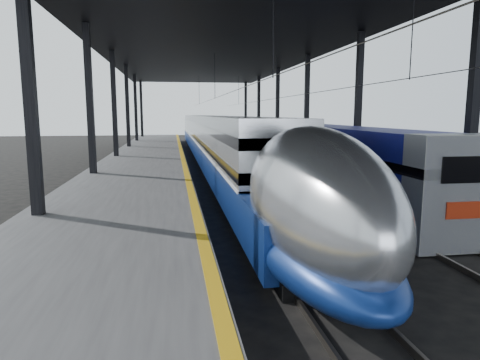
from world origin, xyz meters
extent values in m
plane|color=black|center=(0.00, 0.00, 0.00)|extent=(160.00, 160.00, 0.00)
cube|color=#4C4C4F|center=(-3.50, 20.00, 0.50)|extent=(6.00, 80.00, 1.00)
cube|color=gold|center=(-0.70, 20.00, 1.00)|extent=(0.30, 80.00, 0.01)
cube|color=slate|center=(1.28, 20.00, 0.08)|extent=(0.08, 80.00, 0.16)
cube|color=slate|center=(2.72, 20.00, 0.08)|extent=(0.08, 80.00, 0.16)
cube|color=slate|center=(6.28, 20.00, 0.08)|extent=(0.08, 80.00, 0.16)
cube|color=slate|center=(7.72, 20.00, 0.08)|extent=(0.08, 80.00, 0.16)
cube|color=black|center=(-5.80, 5.00, 4.50)|extent=(0.35, 0.35, 9.00)
cube|color=black|center=(9.60, 5.00, 4.50)|extent=(0.35, 0.35, 9.00)
cube|color=black|center=(-5.80, 15.00, 4.50)|extent=(0.35, 0.35, 9.00)
cube|color=black|center=(9.60, 15.00, 4.50)|extent=(0.35, 0.35, 9.00)
cube|color=black|center=(-5.80, 25.00, 4.50)|extent=(0.35, 0.35, 9.00)
cube|color=black|center=(9.60, 25.00, 4.50)|extent=(0.35, 0.35, 9.00)
cube|color=black|center=(-5.80, 35.00, 4.50)|extent=(0.35, 0.35, 9.00)
cube|color=black|center=(9.60, 35.00, 4.50)|extent=(0.35, 0.35, 9.00)
cube|color=black|center=(-5.80, 45.00, 4.50)|extent=(0.35, 0.35, 9.00)
cube|color=black|center=(9.60, 45.00, 4.50)|extent=(0.35, 0.35, 9.00)
cube|color=black|center=(-5.80, 55.00, 4.50)|extent=(0.35, 0.35, 9.00)
cube|color=black|center=(9.60, 55.00, 4.50)|extent=(0.35, 0.35, 9.00)
cube|color=black|center=(1.90, 20.00, 9.25)|extent=(18.00, 75.00, 0.45)
cylinder|color=slate|center=(2.00, 20.00, 5.50)|extent=(0.03, 74.00, 0.03)
cylinder|color=slate|center=(7.00, 20.00, 5.50)|extent=(0.03, 74.00, 0.03)
cube|color=#ADAFB4|center=(2.00, 32.16, 2.19)|extent=(2.76, 57.00, 3.81)
cube|color=navy|center=(2.00, 30.66, 1.00)|extent=(2.84, 62.00, 1.48)
cube|color=silver|center=(2.00, 32.16, 1.76)|extent=(2.86, 57.00, 0.10)
cube|color=black|center=(2.00, 32.16, 3.28)|extent=(2.80, 57.00, 0.40)
cube|color=black|center=(2.00, 32.16, 2.19)|extent=(2.80, 57.00, 0.40)
ellipsoid|color=#ADAFB4|center=(2.00, 0.66, 2.05)|extent=(2.76, 8.40, 3.81)
ellipsoid|color=navy|center=(2.00, 0.66, 0.95)|extent=(2.84, 8.40, 1.62)
ellipsoid|color=black|center=(2.00, -1.94, 2.81)|extent=(1.43, 2.20, 0.86)
cube|color=black|center=(2.00, 0.66, 0.20)|extent=(2.09, 2.60, 0.40)
cube|color=black|center=(2.00, 22.66, 0.20)|extent=(2.09, 2.60, 0.40)
cube|color=navy|center=(7.00, 10.65, 1.85)|extent=(2.59, 18.00, 3.52)
cube|color=#95989D|center=(7.00, 2.25, 1.85)|extent=(2.64, 1.20, 3.56)
cube|color=black|center=(7.00, 1.63, 2.64)|extent=(1.57, 0.06, 0.79)
cube|color=#9E230C|center=(7.00, 1.63, 1.43)|extent=(1.11, 0.06, 0.51)
cube|color=#95989D|center=(7.00, 29.65, 1.85)|extent=(2.59, 18.00, 3.52)
cube|color=#95989D|center=(7.00, 48.65, 1.85)|extent=(2.59, 18.00, 3.52)
cube|color=black|center=(7.00, 4.65, 0.18)|extent=(2.04, 2.40, 0.36)
cube|color=black|center=(7.00, 26.65, 0.18)|extent=(2.04, 2.40, 0.36)
camera|label=1|loc=(-1.41, -9.49, 4.23)|focal=32.00mm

